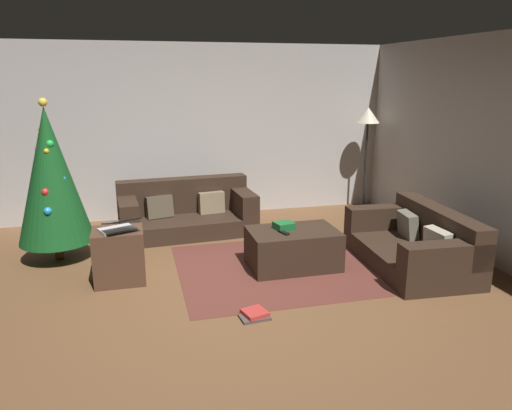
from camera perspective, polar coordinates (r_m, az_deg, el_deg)
ground_plane at (r=4.89m, az=-2.87°, el=-10.86°), size 6.40×6.40×0.00m
rear_partition at (r=7.56m, az=-7.84°, el=8.49°), size 6.40×0.12×2.60m
couch_left at (r=6.85m, az=-8.16°, el=-0.85°), size 1.87×0.97×0.73m
couch_right at (r=5.91m, az=18.29°, el=-4.33°), size 1.04×1.74×0.66m
ottoman at (r=5.58m, az=4.34°, el=-5.11°), size 1.00×0.65×0.44m
gift_box at (r=5.54m, az=3.29°, el=-2.43°), size 0.24×0.23×0.08m
tv_remote at (r=5.39m, az=3.25°, el=-3.24°), size 0.09×0.17×0.02m
christmas_tree at (r=6.08m, az=-22.88°, el=3.18°), size 0.85×0.85×1.89m
side_table at (r=5.36m, az=-15.73°, el=-5.75°), size 0.52×0.44×0.57m
laptop at (r=5.20m, az=-15.78°, el=-2.40°), size 0.46×0.48×0.17m
book_stack at (r=4.52m, az=-0.16°, el=-12.71°), size 0.28×0.25×0.06m
corner_lamp at (r=7.93m, az=12.94°, el=9.32°), size 0.36×0.36×1.65m
area_rug at (r=5.66m, az=4.30°, el=-7.16°), size 2.60×2.00×0.01m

